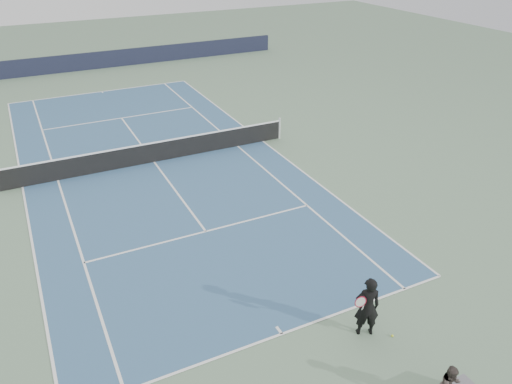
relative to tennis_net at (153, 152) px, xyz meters
name	(u,v)px	position (x,y,z in m)	size (l,w,h in m)	color
ground	(154,162)	(0.00, 0.00, -0.50)	(80.00, 80.00, 0.00)	slate
court_surface	(154,162)	(0.00, 0.00, -0.50)	(10.97, 23.77, 0.01)	#35597D
tennis_net	(153,152)	(0.00, 0.00, 0.00)	(12.90, 0.10, 1.07)	silver
windscreen_far	(84,62)	(0.00, 17.88, 0.10)	(30.00, 0.25, 1.20)	black
tennis_player	(367,307)	(1.96, -12.77, 0.38)	(0.85, 0.70, 1.77)	black
tennis_ball	(392,336)	(2.53, -13.22, -0.47)	(0.07, 0.07, 0.07)	yellow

